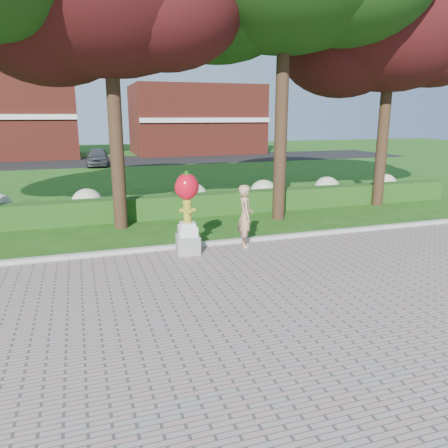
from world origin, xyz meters
name	(u,v)px	position (x,y,z in m)	size (l,w,h in m)	color
ground	(241,285)	(0.00, 0.00, 0.00)	(100.00, 100.00, 0.00)	#1E4A12
walkway	(345,389)	(0.00, -4.00, 0.02)	(40.00, 14.00, 0.04)	gray
curb	(204,245)	(0.00, 3.00, 0.07)	(40.00, 0.18, 0.15)	#ADADA5
lawn_hedge	(174,206)	(0.00, 7.00, 0.40)	(24.00, 0.70, 0.80)	#1B4213
hydrangea_row	(183,197)	(0.57, 8.00, 0.55)	(20.10, 1.10, 0.99)	#A3A880
street	(120,161)	(0.00, 28.00, 0.01)	(50.00, 8.00, 0.02)	black
building_right	(196,120)	(8.00, 34.00, 3.20)	(12.00, 8.00, 6.40)	maroon
tree_far_right	(389,25)	(8.40, 6.58, 6.97)	(7.88, 6.72, 10.21)	black
hydrant_sculpture	(187,210)	(-0.58, 2.50, 1.21)	(0.65, 0.65, 2.20)	gray
woman	(245,216)	(1.10, 2.60, 0.92)	(0.64, 0.42, 1.75)	tan
parked_car	(97,157)	(-1.83, 25.00, 0.67)	(1.53, 3.82, 1.30)	#3D3F44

